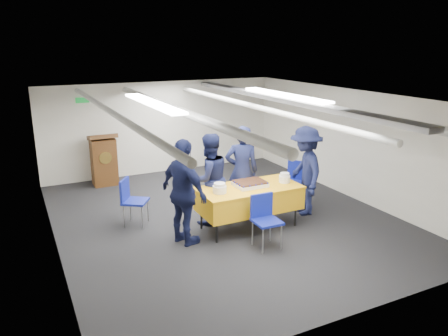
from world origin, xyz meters
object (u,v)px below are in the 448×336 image
Objects in this scene: chair_near at (265,215)px; chair_left at (131,197)px; podium at (104,159)px; sailor_c at (184,193)px; sailor_d at (305,171)px; sailor_a at (242,171)px; serving_table at (249,198)px; chair_right at (295,178)px; sailor_b at (209,179)px; sheet_cake at (250,184)px.

chair_left is (-1.73, 1.81, 0.00)m from chair_near.
sailor_c is (0.55, -3.75, 0.27)m from podium.
sailor_d reaches higher than chair_near.
sailor_c reaches higher than sailor_a.
podium is 0.71× the size of sailor_c.
serving_table is at bearing 80.02° from chair_near.
sailor_b reaches higher than chair_right.
chair_left reaches higher than sheet_cake.
serving_table is at bearing -29.84° from chair_left.
sheet_cake is (0.04, 0.04, 0.26)m from serving_table.
chair_near is 0.51× the size of sailor_d.
chair_near is (1.68, -4.40, -0.08)m from podium.
serving_table is 1.46× the size of podium.
sailor_d is at bearing 31.58° from chair_near.
chair_near is 0.52× the size of sailor_b.
podium is at bearing -121.25° from sailor_d.
sailor_c is at bearing 150.07° from chair_near.
sheet_cake is at bearing 77.93° from chair_near.
chair_left is (-1.90, 1.03, -0.29)m from sheet_cake.
podium is (-1.85, 3.62, -0.20)m from sheet_cake.
chair_right is 0.51× the size of sailor_d.
serving_table is 1.31m from sailor_c.
sheet_cake is at bearing -28.55° from chair_left.
podium is at bearing 138.54° from chair_right.
sailor_a is at bearing -13.20° from chair_left.
sailor_a is 1.02× the size of sailor_d.
chair_left is at bearing 133.65° from chair_near.
serving_table is 2.15m from chair_left.
sailor_b is at bearing -84.62° from sailor_d.
sailor_a is (-1.33, -0.14, 0.35)m from chair_right.
sheet_cake is 1.27m from sailor_d.
sailor_c is at bearing -175.80° from serving_table.
sailor_a is (0.30, 1.34, 0.35)m from chair_near.
sailor_b is 0.98× the size of sailor_d.
serving_table is 0.81m from sailor_b.
sheet_cake is 0.76m from sailor_b.
chair_near is (-0.13, -0.75, -0.03)m from serving_table.
sailor_b is 0.95× the size of sailor_c.
sailor_b is at bearing 25.39° from sailor_a.
sheet_cake is 0.33× the size of sailor_b.
sailor_c reaches higher than sailor_d.
chair_near is 1.37m from sailor_b.
sailor_d is at bearing 178.04° from sailor_a.
sheet_cake is at bearing 44.93° from serving_table.
chair_left is (-1.86, 1.07, -0.03)m from serving_table.
chair_near is 1.00× the size of chair_left.
podium is at bearing -73.35° from sailor_b.
chair_right and chair_left have the same top height.
serving_table is 4.08m from podium.
sailor_c is (-1.30, -0.13, 0.07)m from sheet_cake.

